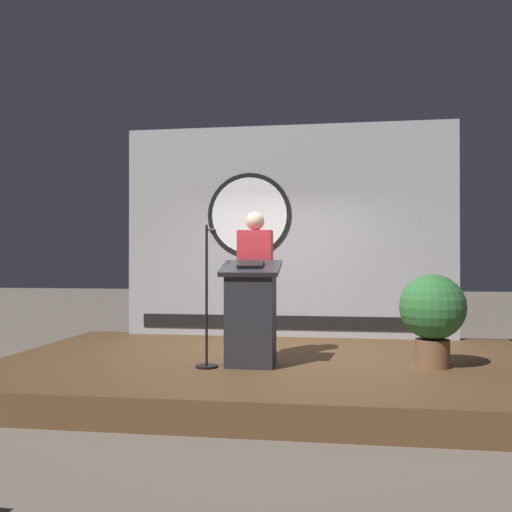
{
  "coord_description": "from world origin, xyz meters",
  "views": [
    {
      "loc": [
        0.71,
        -6.37,
        1.46
      ],
      "look_at": [
        -0.2,
        -0.1,
        1.5
      ],
      "focal_mm": 38.24,
      "sensor_mm": 36.0,
      "label": 1
    }
  ],
  "objects_px": {
    "speaker_person": "(255,283)",
    "microphone_stand": "(207,317)",
    "potted_plant": "(432,311)",
    "podium": "(251,315)"
  },
  "relations": [
    {
      "from": "speaker_person",
      "to": "microphone_stand",
      "type": "distance_m",
      "value": 0.81
    },
    {
      "from": "speaker_person",
      "to": "potted_plant",
      "type": "distance_m",
      "value": 2.01
    },
    {
      "from": "speaker_person",
      "to": "potted_plant",
      "type": "relative_size",
      "value": 1.72
    },
    {
      "from": "speaker_person",
      "to": "potted_plant",
      "type": "bearing_deg",
      "value": -7.18
    },
    {
      "from": "speaker_person",
      "to": "microphone_stand",
      "type": "xyz_separation_m",
      "value": [
        -0.44,
        -0.59,
        -0.35
      ]
    },
    {
      "from": "podium",
      "to": "speaker_person",
      "type": "bearing_deg",
      "value": 92.6
    },
    {
      "from": "microphone_stand",
      "to": "potted_plant",
      "type": "distance_m",
      "value": 2.44
    },
    {
      "from": "potted_plant",
      "to": "podium",
      "type": "bearing_deg",
      "value": -173.25
    },
    {
      "from": "microphone_stand",
      "to": "potted_plant",
      "type": "xyz_separation_m",
      "value": [
        2.41,
        0.34,
        0.06
      ]
    },
    {
      "from": "podium",
      "to": "potted_plant",
      "type": "distance_m",
      "value": 1.97
    }
  ]
}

